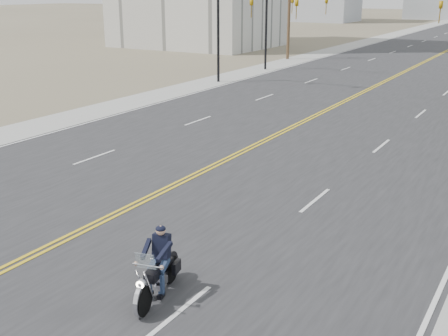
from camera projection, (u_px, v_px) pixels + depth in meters
sidewalk_left at (364, 43)px, 74.50m from camera, size 3.00×200.00×0.01m
traffic_mast_left at (242, 16)px, 40.67m from camera, size 7.10×0.26×7.00m
traffic_mast_far at (284, 13)px, 47.40m from camera, size 6.10×0.26×7.00m
utility_pole_left at (289, 3)px, 55.31m from camera, size 2.20×0.30×10.50m
motorcyclist at (157, 265)px, 12.82m from camera, size 1.40×2.32×1.69m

